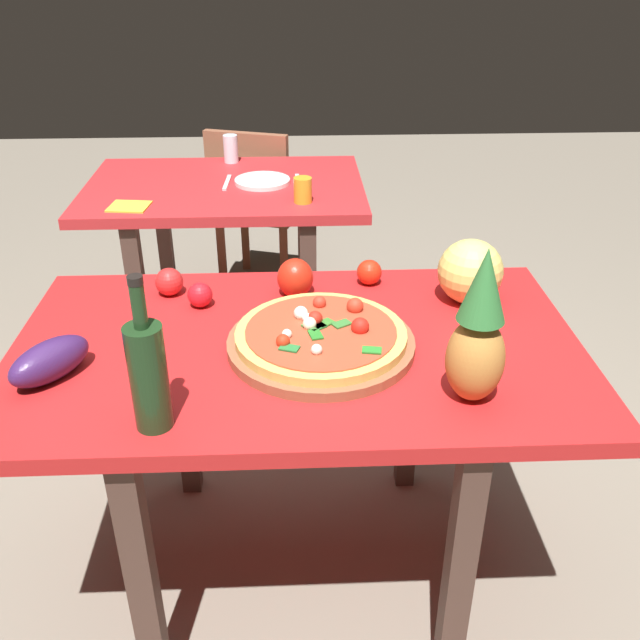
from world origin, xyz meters
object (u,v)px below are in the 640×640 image
Objects in this scene: background_table at (226,211)px; knife_utensil at (298,182)px; tomato_near_board at (169,282)px; tomato_beside_pepper at (200,295)px; tomato_at_corner at (369,272)px; bell_pepper at (297,278)px; eggplant at (50,361)px; drinking_glass_juice at (303,190)px; wine_bottle at (148,373)px; drinking_glass_water at (231,149)px; dining_chair at (256,202)px; pizza at (321,333)px; dinner_plate at (262,181)px; display_table at (298,375)px; melon at (470,271)px; pizza_board at (321,344)px; napkin_folded at (129,206)px; pineapple_left at (478,335)px; fork_utensil at (227,182)px.

background_table is 0.31m from knife_utensil.
tomato_near_board reaches higher than knife_utensil.
tomato_beside_pepper is 0.94× the size of tomato_at_corner.
tomato_near_board is at bearing 177.76° from bell_pepper.
drinking_glass_juice is at bearing 62.77° from eggplant.
drinking_glass_water is (0.03, 1.85, -0.07)m from wine_bottle.
dining_chair is 4.72× the size of knife_utensil.
knife_utensil is (-0.04, 1.27, -0.04)m from pizza.
dinner_plate reaches higher than background_table.
wine_bottle reaches higher than tomato_beside_pepper.
pizza is 2.04× the size of eggplant.
bell_pepper is at bearing 89.08° from display_table.
knife_utensil is (0.20, -0.60, 0.29)m from dining_chair.
eggplant reaches higher than tomato_at_corner.
pizza reaches higher than knife_utensil.
wine_bottle is at bearing 104.67° from dining_chair.
tomato_near_board is at bearing -93.80° from drinking_glass_water.
wine_bottle reaches higher than melon.
napkin_folded is at bearing 122.79° from pizza_board.
napkin_folded is at bearing 128.18° from pineapple_left.
pizza is 0.47m from melon.
pineapple_left is at bearing -33.15° from display_table.
drinking_glass_juice is at bearing 91.17° from pizza.
fork_utensil is 0.42m from napkin_folded.
eggplant is (-0.28, -1.37, 0.16)m from background_table.
melon is at bearing 18.11° from eggplant.
melon is (0.76, 0.51, -0.04)m from wine_bottle.
pizza is at bearing -79.33° from bell_pepper.
pizza reaches higher than fork_utensil.
fork_utensil and knife_utensil have the same top height.
pineapple_left reaches higher than tomato_at_corner.
knife_utensil reaches higher than background_table.
melon is at bearing -24.22° from tomato_at_corner.
bell_pepper is at bearing -50.31° from napkin_folded.
pineapple_left reaches higher than eggplant.
bell_pepper is at bearing -82.85° from dinner_plate.
tomato_beside_pepper is 0.30× the size of dinner_plate.
tomato_near_board is 1.08× the size of tomato_at_corner.
bell_pepper reaches higher than tomato_at_corner.
tomato_at_corner is at bearing -60.43° from fork_utensil.
melon reaches higher than napkin_folded.
pizza_board is 2.50× the size of fork_utensil.
bell_pepper is 0.21m from tomato_at_corner.
pineapple_left is 1.53m from knife_utensil.
pizza is at bearing -75.47° from background_table.
pizza reaches higher than pizza_board.
tomato_near_board is 1.03m from knife_utensil.
dining_chair reaches higher than pizza_board.
tomato_at_corner is (0.55, 0.04, -0.00)m from tomato_near_board.
display_table is 20.72× the size of tomato_beside_pepper.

